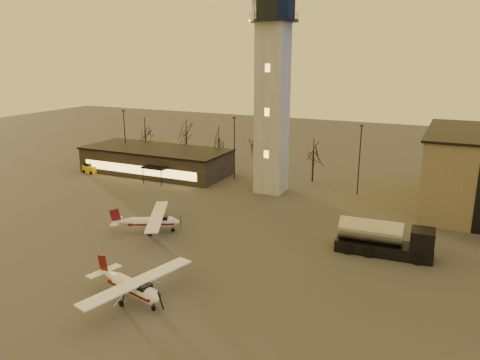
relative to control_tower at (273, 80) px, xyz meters
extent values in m
plane|color=#3D3A38|center=(0.00, -30.00, -16.33)|extent=(220.00, 220.00, 0.00)
cube|color=gray|center=(0.00, 0.00, -4.33)|extent=(4.00, 4.00, 24.00)
cylinder|color=black|center=(0.00, 0.00, 7.82)|extent=(6.80, 6.80, 0.30)
cylinder|color=black|center=(0.00, 0.00, 9.67)|extent=(6.00, 6.00, 3.40)
cube|color=black|center=(-22.00, 2.00, -14.33)|extent=(25.00, 10.00, 4.00)
cube|color=black|center=(-22.00, 2.00, -12.18)|extent=(25.40, 10.40, 0.30)
cube|color=#F8C456|center=(-22.00, -3.02, -14.73)|extent=(22.00, 0.08, 1.40)
cube|color=black|center=(-18.00, -4.00, -13.73)|extent=(4.00, 2.00, 0.20)
cylinder|color=black|center=(-30.00, 4.00, -11.33)|extent=(0.16, 0.16, 10.00)
cube|color=black|center=(-30.00, 4.00, -6.28)|extent=(0.50, 0.25, 0.18)
cylinder|color=black|center=(-8.00, 4.00, -11.33)|extent=(0.16, 0.16, 10.00)
cube|color=black|center=(-8.00, 4.00, -6.28)|extent=(0.50, 0.25, 0.18)
cylinder|color=black|center=(12.00, 4.00, -11.33)|extent=(0.16, 0.16, 10.00)
cube|color=black|center=(12.00, 4.00, -6.28)|extent=(0.50, 0.25, 0.18)
cylinder|color=black|center=(-30.00, 10.00, -13.46)|extent=(0.28, 0.28, 5.74)
cylinder|color=black|center=(-14.00, 10.00, -13.70)|extent=(0.28, 0.28, 5.25)
cylinder|color=black|center=(-5.00, 6.00, -13.25)|extent=(0.28, 0.28, 6.16)
cylinder|color=black|center=(4.00, 8.00, -13.84)|extent=(0.28, 0.28, 4.97)
cylinder|color=black|center=(-22.00, 12.00, -13.53)|extent=(0.28, 0.28, 5.60)
cylinder|color=white|center=(1.84, -34.88, -15.10)|extent=(4.68, 2.32, 1.27)
cone|color=white|center=(4.41, -35.52, -15.10)|extent=(1.15, 1.39, 1.21)
cone|color=white|center=(-1.39, -34.08, -14.95)|extent=(2.54, 1.61, 1.08)
cube|color=black|center=(2.79, -35.12, -14.66)|extent=(1.67, 1.35, 0.69)
cube|color=#500B0B|center=(1.65, -34.84, -15.15)|extent=(5.45, 2.55, 0.22)
cube|color=white|center=(2.32, -35.00, -14.34)|extent=(4.03, 10.81, 0.14)
cube|color=white|center=(-2.24, -33.87, -14.86)|extent=(1.64, 3.35, 0.08)
cube|color=#500B0B|center=(-2.34, -33.84, -14.17)|extent=(1.34, 0.40, 1.66)
cylinder|color=silver|center=(-6.00, -21.33, -15.12)|extent=(4.50, 3.20, 1.25)
cone|color=silver|center=(-3.71, -20.09, -15.12)|extent=(1.33, 1.46, 1.19)
cone|color=silver|center=(-8.89, -22.87, -14.98)|extent=(2.54, 2.03, 1.06)
cube|color=black|center=(-5.15, -20.87, -14.69)|extent=(1.75, 1.57, 0.67)
cube|color=#5E0D15|center=(-6.17, -21.42, -15.17)|extent=(5.19, 3.60, 0.21)
cube|color=silver|center=(-5.58, -21.10, -14.37)|extent=(6.29, 10.02, 0.13)
cube|color=silver|center=(-9.65, -23.29, -14.88)|extent=(2.27, 3.21, 0.08)
cube|color=#5E0D15|center=(-9.73, -23.33, -14.21)|extent=(1.21, 0.70, 1.63)
cube|color=black|center=(18.84, -16.28, -15.71)|extent=(9.71, 3.24, 1.24)
cube|color=black|center=(22.44, -16.07, -14.19)|extent=(2.39, 2.71, 2.03)
cube|color=black|center=(23.22, -16.03, -13.85)|extent=(0.23, 2.14, 1.13)
cylinder|color=#9E9DA2|center=(17.49, -16.35, -13.96)|extent=(6.43, 2.72, 2.36)
cube|color=gold|center=(-32.11, -3.00, -15.69)|extent=(2.92, 1.85, 1.27)
cube|color=black|center=(-32.47, -2.94, -14.96)|extent=(1.45, 1.45, 0.73)
camera|label=1|loc=(24.53, -62.58, 3.53)|focal=35.00mm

